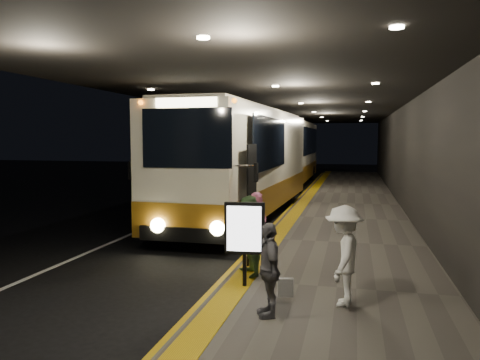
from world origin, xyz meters
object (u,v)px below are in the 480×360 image
at_px(passenger_waiting_green, 249,236).
at_px(passenger_waiting_grey, 269,269).
at_px(info_sign, 245,230).
at_px(coach_main, 245,167).
at_px(coach_second, 288,156).
at_px(passenger_boarding, 259,224).
at_px(passenger_waiting_white, 344,255).
at_px(bag_polka, 286,287).
at_px(stanchion_post, 248,244).

relative_size(passenger_waiting_green, passenger_waiting_grey, 1.10).
relative_size(passenger_waiting_green, info_sign, 1.02).
xyz_separation_m(coach_main, coach_second, (-0.09, 12.58, 0.00)).
bearing_deg(coach_main, info_sign, -74.77).
bearing_deg(passenger_waiting_grey, coach_main, 174.69).
relative_size(coach_second, passenger_boarding, 8.18).
xyz_separation_m(coach_main, passenger_waiting_grey, (2.77, -10.14, -1.02)).
bearing_deg(passenger_waiting_grey, passenger_waiting_white, 104.66).
relative_size(passenger_boarding, bag_polka, 4.70).
height_order(passenger_boarding, stanchion_post, passenger_boarding).
bearing_deg(passenger_boarding, passenger_waiting_white, -134.13).
bearing_deg(passenger_waiting_grey, bag_polka, 151.66).
relative_size(passenger_boarding, info_sign, 0.95).
bearing_deg(stanchion_post, passenger_boarding, 87.05).
height_order(coach_second, bag_polka, coach_second).
height_order(passenger_waiting_white, passenger_waiting_grey, passenger_waiting_white).
bearing_deg(coach_main, coach_second, 92.53).
xyz_separation_m(bag_polka, stanchion_post, (-1.11, 1.81, 0.35)).
relative_size(coach_main, stanchion_post, 12.69).
distance_m(passenger_boarding, passenger_waiting_white, 3.61).
height_order(passenger_boarding, info_sign, info_sign).
bearing_deg(passenger_waiting_white, info_sign, -100.95).
distance_m(coach_main, bag_polka, 9.74).
bearing_deg(passenger_waiting_green, coach_second, 155.29).
bearing_deg(passenger_waiting_green, coach_main, 163.31).
distance_m(coach_main, passenger_waiting_grey, 10.56).
bearing_deg(stanchion_post, passenger_waiting_white, -42.79).
distance_m(info_sign, stanchion_post, 1.55).
relative_size(coach_second, passenger_waiting_grey, 8.40).
distance_m(coach_main, passenger_waiting_white, 10.16).
xyz_separation_m(coach_second, info_sign, (2.14, -21.34, -0.69)).
xyz_separation_m(passenger_waiting_green, info_sign, (0.08, -0.71, 0.27)).
xyz_separation_m(passenger_boarding, passenger_waiting_green, (0.12, -1.67, 0.06)).
distance_m(passenger_boarding, stanchion_post, 1.01).
distance_m(coach_second, info_sign, 21.46).
bearing_deg(passenger_waiting_green, info_sign, -24.21).
distance_m(passenger_boarding, passenger_waiting_grey, 3.87).
distance_m(bag_polka, info_sign, 1.34).
height_order(coach_second, info_sign, coach_second).
bearing_deg(passenger_boarding, stanchion_post, -172.36).
height_order(passenger_waiting_green, passenger_waiting_white, passenger_waiting_white).
bearing_deg(passenger_waiting_green, passenger_waiting_white, 26.56).
relative_size(passenger_waiting_grey, bag_polka, 4.57).
height_order(coach_second, passenger_waiting_white, coach_second).
distance_m(passenger_boarding, bag_polka, 3.03).
relative_size(info_sign, stanchion_post, 1.60).
bearing_deg(coach_second, bag_polka, -82.18).
distance_m(coach_main, passenger_waiting_green, 8.34).
xyz_separation_m(coach_main, stanchion_post, (1.79, -7.35, -1.28)).
xyz_separation_m(passenger_waiting_green, passenger_waiting_white, (1.96, -1.27, 0.02)).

